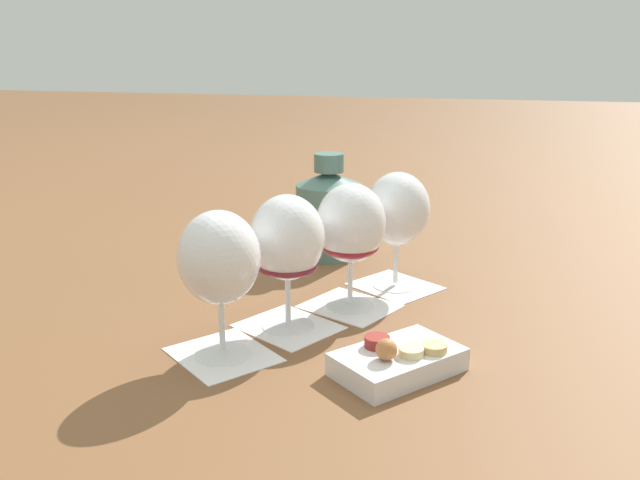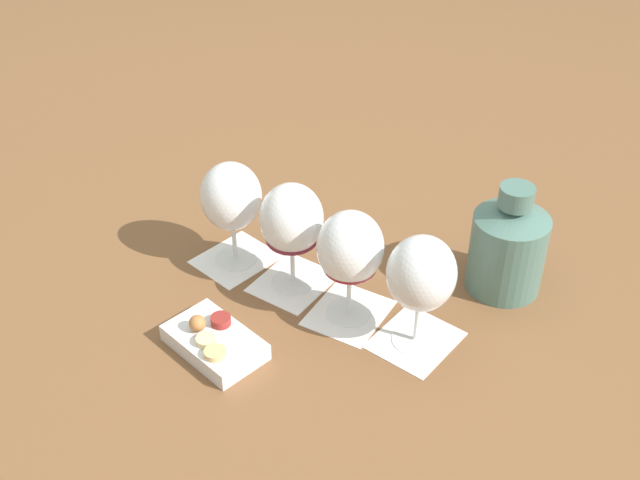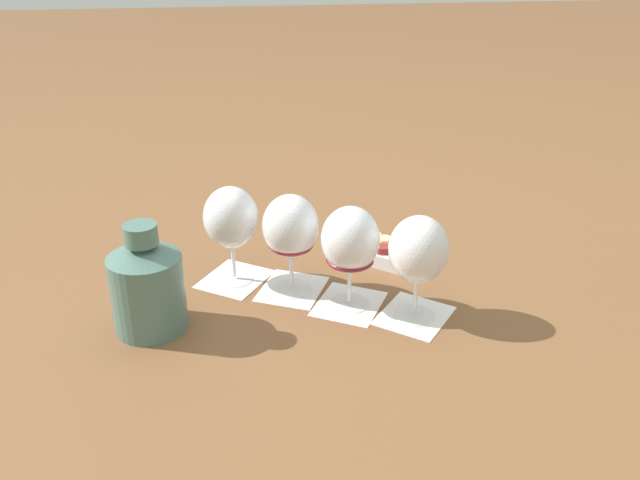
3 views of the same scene
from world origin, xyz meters
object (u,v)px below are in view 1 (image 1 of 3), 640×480
Objects in this scene: wine_glass_1 at (351,228)px; wine_glass_3 at (219,264)px; snack_dish at (398,360)px; wine_glass_0 at (397,214)px; ceramic_vase at (329,212)px; wine_glass_2 at (287,243)px.

wine_glass_1 is 0.22m from wine_glass_3.
wine_glass_3 is 1.07× the size of snack_dish.
wine_glass_3 is (0.29, -0.16, 0.00)m from wine_glass_0.
ceramic_vase is 1.10× the size of snack_dish.
wine_glass_0 is at bearing 149.38° from wine_glass_2.
wine_glass_1 and wine_glass_2 have the same top height.
wine_glass_2 is 1.00× the size of wine_glass_3.
wine_glass_0 is at bearing 153.46° from wine_glass_1.
ceramic_vase is at bearing -133.99° from wine_glass_0.
ceramic_vase reaches higher than wine_glass_3.
ceramic_vase is at bearing -175.42° from wine_glass_2.
wine_glass_1 is at bearing 20.91° from ceramic_vase.
wine_glass_2 is 0.33m from ceramic_vase.
wine_glass_2 is 0.11m from wine_glass_3.
wine_glass_1 reaches higher than snack_dish.
ceramic_vase reaches higher than snack_dish.
wine_glass_3 is 0.43m from ceramic_vase.
ceramic_vase reaches higher than wine_glass_2.
snack_dish is (0.09, 0.16, -0.10)m from wine_glass_2.
ceramic_vase is (-0.43, 0.02, -0.04)m from wine_glass_3.
wine_glass_1 is at bearing 145.30° from wine_glass_2.
wine_glass_3 is (0.10, -0.05, -0.00)m from wine_glass_2.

